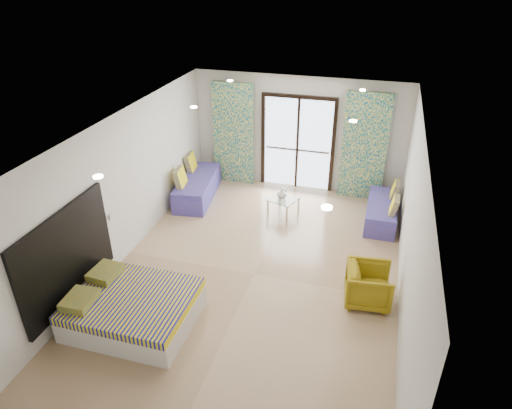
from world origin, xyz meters
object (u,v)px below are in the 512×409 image
(bed, at_px, (132,308))
(daybed_left, at_px, (197,186))
(daybed_right, at_px, (382,211))
(armchair, at_px, (369,284))
(coffee_table, at_px, (283,200))

(bed, height_order, daybed_left, daybed_left)
(daybed_right, bearing_deg, bed, -130.08)
(daybed_left, distance_m, armchair, 4.90)
(bed, xyz_separation_m, daybed_left, (-0.64, 4.15, 0.02))
(coffee_table, distance_m, armchair, 3.18)
(daybed_left, xyz_separation_m, armchair, (4.11, -2.66, 0.08))
(coffee_table, bearing_deg, daybed_left, 175.11)
(armchair, bearing_deg, daybed_right, -8.46)
(daybed_right, relative_size, armchair, 2.19)
(bed, distance_m, daybed_left, 4.20)
(coffee_table, bearing_deg, armchair, -51.29)
(daybed_right, bearing_deg, armchair, -92.17)
(daybed_left, relative_size, daybed_right, 1.20)
(daybed_left, bearing_deg, coffee_table, -12.57)
(daybed_right, height_order, coffee_table, daybed_right)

